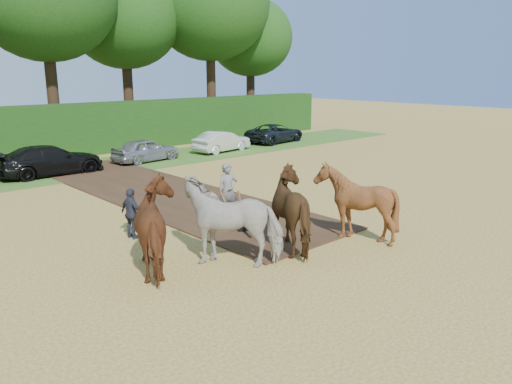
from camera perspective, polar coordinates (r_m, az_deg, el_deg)
ground at (r=14.49m, az=-0.85°, el=-6.01°), size 120.00×120.00×0.00m
earth_strip at (r=20.75m, az=-10.74°, el=-0.08°), size 4.50×17.00×0.05m
grass_verge at (r=26.27m, az=-21.73°, el=2.06°), size 50.00×5.00×0.03m
hedgerow at (r=30.26m, az=-25.12°, el=6.02°), size 46.00×1.60×3.00m
spectator_far at (r=15.25m, az=-14.03°, el=-2.40°), size 0.49×0.94×1.53m
plough_team at (r=13.56m, az=1.12°, el=-2.45°), size 7.83×5.88×2.25m
parked_cars at (r=25.90m, az=-22.29°, el=3.35°), size 35.66×3.66×1.44m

